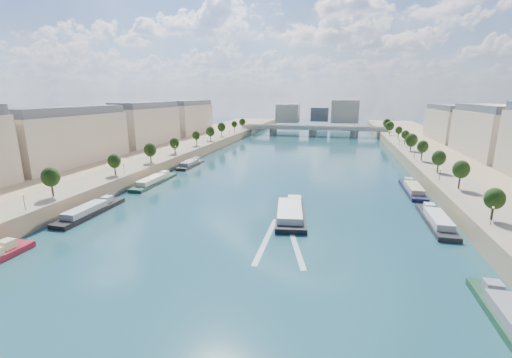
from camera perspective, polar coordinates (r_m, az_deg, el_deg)
The scene contains 16 objects.
ground at distance 138.33m, azimuth 4.87°, elevation 0.41°, with size 700.00×700.00×0.00m, color #0D343C.
quay_left at distance 164.41m, azimuth -20.78°, elevation 2.60°, with size 44.00×520.00×5.00m, color #9E8460.
quay_right at distance 145.95m, azimuth 34.06°, elevation -0.25°, with size 44.00×520.00×5.00m, color #9E8460.
pave_left at distance 156.06m, azimuth -16.28°, elevation 3.34°, with size 14.00×520.00×0.10m, color gray.
pave_right at distance 140.78m, azimuth 28.50°, elevation 1.09°, with size 14.00×520.00×0.10m, color gray.
trees_left at distance 155.95m, azimuth -15.42°, elevation 5.41°, with size 4.80×268.80×8.26m.
trees_right at distance 148.90m, azimuth 27.05°, elevation 4.01°, with size 4.80×268.80×8.26m.
lamps_left at distance 144.84m, azimuth -16.74°, elevation 3.62°, with size 0.36×200.36×4.28m.
lamps_right at distance 143.94m, azimuth 26.41°, elevation 2.69°, with size 0.36×200.36×4.28m.
buildings_left at distance 179.70m, azimuth -22.49°, elevation 7.84°, with size 16.00×226.00×23.20m.
skyline at distance 353.42m, azimuth 10.98°, elevation 10.82°, with size 79.00×42.00×22.00m.
bridge at distance 278.79m, azimuth 9.45°, elevation 8.14°, with size 112.00×12.00×8.15m.
tour_barge at distance 93.87m, azimuth 5.77°, elevation -5.56°, with size 11.34×27.59×3.71m.
wake at distance 78.93m, azimuth 4.07°, elevation -10.17°, with size 11.21×26.02×0.04m.
moored_barges_left at distance 105.80m, azimuth -25.62°, elevation -4.74°, with size 5.00×152.08×3.60m.
moored_barges_right at distance 83.42m, azimuth 30.72°, elevation -10.22°, with size 5.00×123.19×3.60m.
Camera 1 is at (19.89, -33.06, 32.16)m, focal length 24.00 mm.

